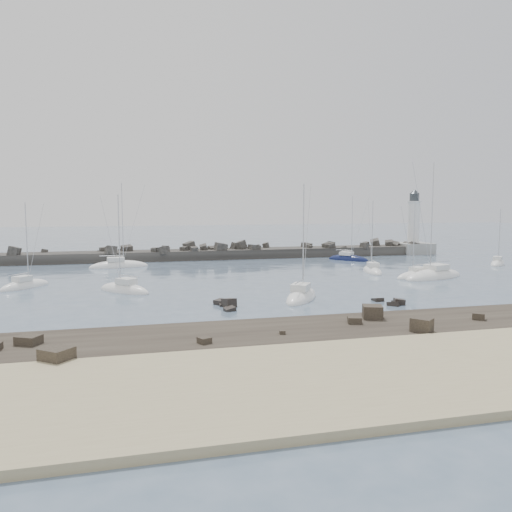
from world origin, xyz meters
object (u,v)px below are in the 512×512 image
at_px(sailboat_3, 119,266).
at_px(sailboat_7, 415,277).
at_px(sailboat_2, 25,287).
at_px(sailboat_6, 348,259).
at_px(sailboat_4, 124,290).
at_px(lighthouse, 413,239).
at_px(sailboat_8, 372,271).
at_px(sailboat_5, 301,298).
at_px(sailboat_10, 498,264).
at_px(sailboat_9, 434,277).

height_order(sailboat_3, sailboat_7, sailboat_3).
relative_size(sailboat_2, sailboat_6, 0.90).
bearing_deg(sailboat_4, sailboat_3, 92.70).
distance_m(lighthouse, sailboat_8, 35.00).
bearing_deg(sailboat_2, sailboat_5, -26.68).
distance_m(sailboat_5, sailboat_10, 49.41).
bearing_deg(sailboat_9, sailboat_8, 127.89).
bearing_deg(sailboat_8, sailboat_6, 77.76).
bearing_deg(sailboat_4, sailboat_7, 2.55).
relative_size(sailboat_7, sailboat_8, 0.95).
bearing_deg(sailboat_4, sailboat_8, 12.83).
xyz_separation_m(lighthouse, sailboat_8, (-23.10, -26.13, -2.95)).
height_order(sailboat_2, sailboat_10, sailboat_2).
height_order(lighthouse, sailboat_4, lighthouse).
distance_m(lighthouse, sailboat_10, 22.91).
height_order(sailboat_4, sailboat_10, sailboat_4).
height_order(sailboat_6, sailboat_8, sailboat_6).
bearing_deg(sailboat_10, sailboat_2, -175.49).
bearing_deg(sailboat_2, sailboat_6, 19.91).
distance_m(sailboat_3, sailboat_10, 66.04).
bearing_deg(sailboat_5, sailboat_8, 45.22).
relative_size(sailboat_4, sailboat_6, 0.97).
distance_m(sailboat_4, sailboat_10, 64.78).
bearing_deg(sailboat_4, sailboat_2, 153.52).
height_order(sailboat_6, sailboat_10, sailboat_6).
distance_m(sailboat_3, sailboat_5, 40.31).
relative_size(sailboat_4, sailboat_10, 1.19).
height_order(sailboat_2, sailboat_7, sailboat_2).
relative_size(sailboat_5, sailboat_7, 1.21).
relative_size(sailboat_2, sailboat_9, 0.66).
xyz_separation_m(sailboat_7, sailboat_9, (2.49, -0.85, 0.01)).
bearing_deg(sailboat_7, sailboat_2, 175.35).
distance_m(lighthouse, sailboat_5, 60.74).
bearing_deg(sailboat_5, sailboat_2, 153.32).
relative_size(sailboat_6, sailboat_8, 1.09).
height_order(sailboat_2, sailboat_9, sailboat_9).
xyz_separation_m(sailboat_3, sailboat_4, (1.18, -24.91, 0.01)).
height_order(sailboat_4, sailboat_6, sailboat_6).
bearing_deg(sailboat_8, sailboat_3, 157.09).
xyz_separation_m(sailboat_2, sailboat_7, (53.31, -4.34, 0.00)).
height_order(sailboat_7, sailboat_10, sailboat_7).
distance_m(sailboat_6, sailboat_9, 24.70).
bearing_deg(sailboat_2, sailboat_8, 2.74).
relative_size(lighthouse, sailboat_4, 1.14).
height_order(sailboat_5, sailboat_10, sailboat_5).
bearing_deg(lighthouse, sailboat_2, -158.66).
relative_size(lighthouse, sailboat_2, 1.24).
height_order(sailboat_8, sailboat_10, sailboat_8).
distance_m(sailboat_2, sailboat_10, 76.23).
bearing_deg(sailboat_3, sailboat_10, -11.13).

